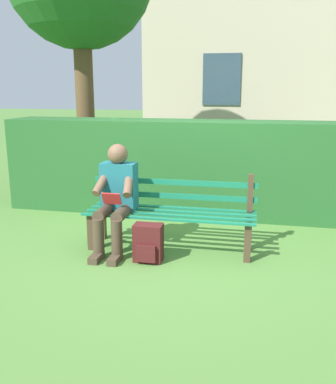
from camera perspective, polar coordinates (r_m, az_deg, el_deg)
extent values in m
plane|color=#517F38|center=(4.80, 0.25, -7.59)|extent=(60.00, 60.00, 0.00)
cube|color=#4C3828|center=(4.48, 10.52, -6.66)|extent=(0.07, 0.07, 0.41)
cube|color=#4C3828|center=(4.81, -10.15, -5.21)|extent=(0.07, 0.07, 0.41)
cube|color=#4C3828|center=(4.81, 10.65, -5.21)|extent=(0.07, 0.07, 0.41)
cube|color=#4C3828|center=(5.12, -8.67, -3.97)|extent=(0.07, 0.07, 0.41)
cube|color=#197251|center=(4.88, 0.80, -2.08)|extent=(1.85, 0.06, 0.02)
cube|color=#197251|center=(4.74, 0.44, -2.57)|extent=(1.85, 0.06, 0.02)
cube|color=#197251|center=(4.60, 0.06, -3.08)|extent=(1.85, 0.06, 0.02)
cube|color=#197251|center=(4.45, -0.34, -3.63)|extent=(1.85, 0.06, 0.02)
cube|color=#4C3828|center=(4.73, 10.89, -0.12)|extent=(0.06, 0.06, 0.41)
cube|color=#4C3828|center=(5.05, -8.69, 0.83)|extent=(0.06, 0.06, 0.41)
cube|color=#197251|center=(4.84, 0.78, -0.54)|extent=(1.85, 0.02, 0.06)
cube|color=#197251|center=(4.80, 0.79, 1.30)|extent=(1.85, 0.02, 0.06)
cube|color=#1E6672|center=(4.76, -6.50, 0.79)|extent=(0.38, 0.22, 0.52)
sphere|color=brown|center=(4.68, -6.69, 5.02)|extent=(0.22, 0.22, 0.22)
cylinder|color=#473828|center=(4.60, -6.05, -2.75)|extent=(0.13, 0.42, 0.13)
cylinder|color=#473828|center=(4.67, -8.40, -2.59)|extent=(0.13, 0.42, 0.13)
cylinder|color=#473828|center=(4.48, -6.81, -6.35)|extent=(0.12, 0.12, 0.43)
cylinder|color=#473828|center=(4.55, -9.21, -6.13)|extent=(0.12, 0.12, 0.43)
cube|color=#473828|center=(4.48, -7.07, -8.83)|extent=(0.10, 0.24, 0.07)
cube|color=#473828|center=(4.54, -9.49, -8.58)|extent=(0.10, 0.24, 0.07)
cylinder|color=brown|center=(4.58, -5.28, 1.07)|extent=(0.14, 0.32, 0.26)
cylinder|color=brown|center=(4.67, -8.80, 1.22)|extent=(0.14, 0.32, 0.26)
cube|color=#B22626|center=(4.54, -7.50, -0.88)|extent=(0.20, 0.07, 0.13)
cube|color=#265B28|center=(6.00, 7.33, 3.09)|extent=(6.16, 0.72, 1.31)
sphere|color=#265B28|center=(6.32, -6.66, 7.24)|extent=(0.57, 0.57, 0.57)
cylinder|color=brown|center=(7.75, -10.94, 11.27)|extent=(0.31, 0.31, 2.91)
cube|color=#BCAD93|center=(12.44, 17.80, 20.99)|extent=(7.87, 3.28, 6.93)
cube|color=#334756|center=(10.66, 7.13, 14.61)|extent=(0.90, 0.04, 1.20)
cube|color=#4C1919|center=(4.43, -2.63, -6.75)|extent=(0.29, 0.18, 0.39)
cube|color=#4C1919|center=(4.36, -2.99, -8.20)|extent=(0.20, 0.04, 0.17)
cylinder|color=#4C1919|center=(4.50, -1.22, -6.15)|extent=(0.04, 0.04, 0.24)
cylinder|color=#4C1919|center=(4.54, -3.38, -5.99)|extent=(0.04, 0.04, 0.24)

